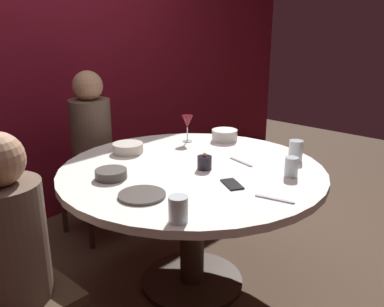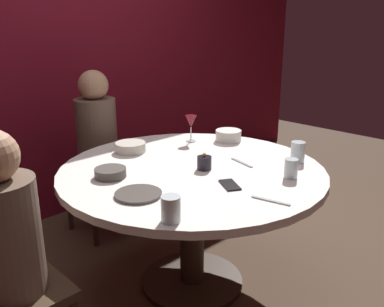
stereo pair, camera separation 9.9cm
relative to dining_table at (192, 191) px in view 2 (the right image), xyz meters
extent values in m
plane|color=#4C3828|center=(0.00, 0.00, -0.60)|extent=(8.00, 8.00, 0.00)
cube|color=maroon|center=(0.00, 1.47, 0.70)|extent=(6.00, 0.10, 2.60)
cylinder|color=white|center=(0.00, 0.00, 0.12)|extent=(1.44, 1.44, 0.04)
cylinder|color=#332319|center=(0.00, 0.00, -0.25)|extent=(0.14, 0.14, 0.69)
cylinder|color=#2D2116|center=(0.00, 0.00, -0.58)|extent=(0.60, 0.60, 0.03)
cube|color=#3F2D1E|center=(-1.02, 0.00, -0.15)|extent=(0.40, 0.40, 0.04)
cylinder|color=brown|center=(-1.02, 0.00, 0.11)|extent=(0.28, 0.28, 0.47)
cylinder|color=#332319|center=(-0.85, 0.17, -0.38)|extent=(0.04, 0.04, 0.43)
cube|color=#3F2D1E|center=(0.00, 0.95, -0.15)|extent=(0.40, 0.40, 0.04)
cylinder|color=brown|center=(0.00, 0.95, 0.13)|extent=(0.28, 0.28, 0.52)
sphere|color=tan|center=(0.00, 0.95, 0.48)|extent=(0.21, 0.21, 0.21)
cylinder|color=#332319|center=(-0.17, 1.12, -0.38)|extent=(0.04, 0.04, 0.43)
cylinder|color=#332319|center=(-0.17, 0.78, -0.38)|extent=(0.04, 0.04, 0.43)
cylinder|color=#332319|center=(0.17, 1.12, -0.38)|extent=(0.04, 0.04, 0.43)
cylinder|color=#332319|center=(0.17, 0.78, -0.38)|extent=(0.04, 0.04, 0.43)
cylinder|color=black|center=(0.03, -0.07, 0.17)|extent=(0.08, 0.08, 0.07)
sphere|color=#F9D159|center=(0.03, -0.07, 0.22)|extent=(0.02, 0.02, 0.02)
cylinder|color=silver|center=(0.35, 0.37, 0.14)|extent=(0.06, 0.06, 0.01)
cylinder|color=silver|center=(0.35, 0.37, 0.19)|extent=(0.01, 0.01, 0.09)
cone|color=maroon|center=(0.35, 0.37, 0.27)|extent=(0.08, 0.08, 0.08)
cylinder|color=#4C4742|center=(-0.44, -0.10, 0.14)|extent=(0.22, 0.22, 0.01)
cube|color=black|center=(-0.05, -0.32, 0.14)|extent=(0.13, 0.16, 0.01)
cylinder|color=#4C4742|center=(-0.40, 0.19, 0.16)|extent=(0.16, 0.16, 0.05)
cylinder|color=silver|center=(0.54, 0.20, 0.17)|extent=(0.17, 0.17, 0.07)
cylinder|color=beige|center=(-0.06, 0.47, 0.17)|extent=(0.19, 0.19, 0.06)
cylinder|color=silver|center=(0.25, -0.46, 0.19)|extent=(0.07, 0.07, 0.10)
cylinder|color=silver|center=(-0.51, -0.39, 0.19)|extent=(0.08, 0.08, 0.11)
cylinder|color=silver|center=(0.49, -0.35, 0.20)|extent=(0.08, 0.08, 0.12)
cube|color=#B7B7BC|center=(0.25, -0.15, 0.14)|extent=(0.06, 0.18, 0.01)
cube|color=#B7B7BC|center=(-0.06, -0.56, 0.14)|extent=(0.06, 0.18, 0.01)
camera|label=1|loc=(-1.57, -1.44, 0.90)|focal=38.71mm
camera|label=2|loc=(-1.50, -1.51, 0.90)|focal=38.71mm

